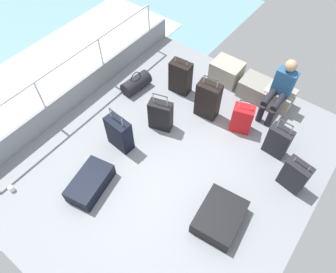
{
  "coord_description": "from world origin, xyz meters",
  "views": [
    {
      "loc": [
        1.6,
        -2.24,
        4.28
      ],
      "look_at": [
        -0.23,
        0.18,
        0.25
      ],
      "focal_mm": 32.88,
      "sensor_mm": 36.0,
      "label": 1
    }
  ],
  "objects_px": {
    "suitcase_2": "(161,115)",
    "suitcase_6": "(242,119)",
    "cargo_crate_0": "(227,71)",
    "suitcase_7": "(278,141)",
    "suitcase_3": "(220,217)",
    "passenger_seated": "(280,88)",
    "suitcase_5": "(119,133)",
    "suitcase_0": "(295,175)",
    "paper_cup": "(11,189)",
    "suitcase_8": "(208,100)",
    "suitcase_4": "(180,77)",
    "cargo_crate_1": "(256,88)",
    "cargo_crate_2": "(279,97)",
    "duffel_bag": "(136,83)",
    "suitcase_1": "(90,183)"
  },
  "relations": [
    {
      "from": "cargo_crate_1",
      "to": "cargo_crate_2",
      "type": "height_order",
      "value": "cargo_crate_2"
    },
    {
      "from": "suitcase_2",
      "to": "suitcase_5",
      "type": "bearing_deg",
      "value": -111.62
    },
    {
      "from": "cargo_crate_0",
      "to": "suitcase_7",
      "type": "xyz_separation_m",
      "value": [
        1.55,
        -1.04,
        0.08
      ]
    },
    {
      "from": "suitcase_0",
      "to": "suitcase_5",
      "type": "bearing_deg",
      "value": -158.74
    },
    {
      "from": "passenger_seated",
      "to": "suitcase_2",
      "type": "relative_size",
      "value": 1.35
    },
    {
      "from": "suitcase_0",
      "to": "suitcase_4",
      "type": "relative_size",
      "value": 0.88
    },
    {
      "from": "suitcase_1",
      "to": "suitcase_4",
      "type": "xyz_separation_m",
      "value": [
        -0.16,
        2.55,
        0.21
      ]
    },
    {
      "from": "cargo_crate_2",
      "to": "duffel_bag",
      "type": "xyz_separation_m",
      "value": [
        -2.37,
        -1.28,
        -0.04
      ]
    },
    {
      "from": "suitcase_0",
      "to": "suitcase_7",
      "type": "distance_m",
      "value": 0.63
    },
    {
      "from": "passenger_seated",
      "to": "suitcase_5",
      "type": "height_order",
      "value": "passenger_seated"
    },
    {
      "from": "suitcase_1",
      "to": "suitcase_7",
      "type": "relative_size",
      "value": 1.08
    },
    {
      "from": "cargo_crate_0",
      "to": "cargo_crate_2",
      "type": "bearing_deg",
      "value": -0.65
    },
    {
      "from": "passenger_seated",
      "to": "suitcase_4",
      "type": "distance_m",
      "value": 1.79
    },
    {
      "from": "cargo_crate_0",
      "to": "suitcase_5",
      "type": "bearing_deg",
      "value": -103.05
    },
    {
      "from": "suitcase_3",
      "to": "paper_cup",
      "type": "relative_size",
      "value": 8.06
    },
    {
      "from": "suitcase_6",
      "to": "suitcase_7",
      "type": "bearing_deg",
      "value": -7.15
    },
    {
      "from": "suitcase_8",
      "to": "duffel_bag",
      "type": "xyz_separation_m",
      "value": [
        -1.44,
        -0.28,
        -0.21
      ]
    },
    {
      "from": "passenger_seated",
      "to": "cargo_crate_0",
      "type": "bearing_deg",
      "value": 170.29
    },
    {
      "from": "cargo_crate_1",
      "to": "suitcase_7",
      "type": "relative_size",
      "value": 0.8
    },
    {
      "from": "suitcase_1",
      "to": "suitcase_3",
      "type": "height_order",
      "value": "suitcase_1"
    },
    {
      "from": "cargo_crate_1",
      "to": "suitcase_1",
      "type": "relative_size",
      "value": 0.74
    },
    {
      "from": "suitcase_8",
      "to": "suitcase_5",
      "type": "bearing_deg",
      "value": -117.66
    },
    {
      "from": "suitcase_7",
      "to": "suitcase_3",
      "type": "bearing_deg",
      "value": -93.52
    },
    {
      "from": "cargo_crate_1",
      "to": "suitcase_2",
      "type": "xyz_separation_m",
      "value": [
        -0.95,
        -1.7,
        0.12
      ]
    },
    {
      "from": "cargo_crate_1",
      "to": "passenger_seated",
      "type": "distance_m",
      "value": 0.61
    },
    {
      "from": "suitcase_2",
      "to": "suitcase_4",
      "type": "distance_m",
      "value": 0.98
    },
    {
      "from": "cargo_crate_0",
      "to": "cargo_crate_2",
      "type": "height_order",
      "value": "cargo_crate_0"
    },
    {
      "from": "suitcase_0",
      "to": "suitcase_6",
      "type": "distance_m",
      "value": 1.28
    },
    {
      "from": "suitcase_7",
      "to": "suitcase_6",
      "type": "bearing_deg",
      "value": 172.85
    },
    {
      "from": "suitcase_0",
      "to": "duffel_bag",
      "type": "bearing_deg",
      "value": 176.97
    },
    {
      "from": "cargo_crate_1",
      "to": "duffel_bag",
      "type": "xyz_separation_m",
      "value": [
        -1.92,
        -1.24,
        -0.03
      ]
    },
    {
      "from": "duffel_bag",
      "to": "suitcase_0",
      "type": "bearing_deg",
      "value": -3.03
    },
    {
      "from": "suitcase_2",
      "to": "suitcase_6",
      "type": "xyz_separation_m",
      "value": [
        1.14,
        0.8,
        -0.02
      ]
    },
    {
      "from": "cargo_crate_2",
      "to": "suitcase_2",
      "type": "xyz_separation_m",
      "value": [
        -1.41,
        -1.73,
        0.11
      ]
    },
    {
      "from": "suitcase_7",
      "to": "paper_cup",
      "type": "relative_size",
      "value": 7.58
    },
    {
      "from": "suitcase_0",
      "to": "suitcase_8",
      "type": "distance_m",
      "value": 1.89
    },
    {
      "from": "cargo_crate_1",
      "to": "suitcase_2",
      "type": "relative_size",
      "value": 0.77
    },
    {
      "from": "cargo_crate_1",
      "to": "suitcase_5",
      "type": "distance_m",
      "value": 2.73
    },
    {
      "from": "suitcase_7",
      "to": "passenger_seated",
      "type": "bearing_deg",
      "value": 117.06
    },
    {
      "from": "suitcase_0",
      "to": "paper_cup",
      "type": "xyz_separation_m",
      "value": [
        -3.35,
        -2.67,
        -0.23
      ]
    },
    {
      "from": "suitcase_7",
      "to": "paper_cup",
      "type": "height_order",
      "value": "suitcase_7"
    },
    {
      "from": "suitcase_0",
      "to": "paper_cup",
      "type": "height_order",
      "value": "suitcase_0"
    },
    {
      "from": "cargo_crate_2",
      "to": "suitcase_2",
      "type": "relative_size",
      "value": 0.69
    },
    {
      "from": "suitcase_3",
      "to": "suitcase_6",
      "type": "relative_size",
      "value": 1.16
    },
    {
      "from": "duffel_bag",
      "to": "cargo_crate_0",
      "type": "bearing_deg",
      "value": 45.91
    },
    {
      "from": "cargo_crate_2",
      "to": "suitcase_0",
      "type": "relative_size",
      "value": 0.8
    },
    {
      "from": "suitcase_3",
      "to": "suitcase_4",
      "type": "relative_size",
      "value": 1.04
    },
    {
      "from": "suitcase_6",
      "to": "duffel_bag",
      "type": "bearing_deg",
      "value": -170.78
    },
    {
      "from": "passenger_seated",
      "to": "suitcase_3",
      "type": "height_order",
      "value": "passenger_seated"
    },
    {
      "from": "cargo_crate_1",
      "to": "suitcase_8",
      "type": "distance_m",
      "value": 1.09
    }
  ]
}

